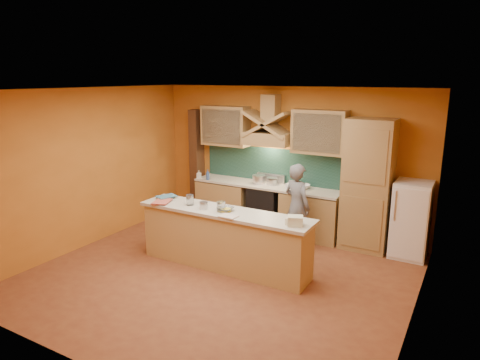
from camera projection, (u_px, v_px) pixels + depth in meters
The scene contains 36 objects.
floor at pixel (220, 275), 6.59m from camera, with size 5.50×5.00×0.01m, color brown.
ceiling at pixel (218, 90), 5.93m from camera, with size 5.50×5.00×0.01m, color white.
wall_back at pixel (287, 159), 8.37m from camera, with size 5.50×0.02×2.80m, color #BE6E25.
wall_front at pixel (81, 244), 4.14m from camera, with size 5.50×0.02×2.80m, color #BE6E25.
wall_left at pixel (88, 168), 7.57m from camera, with size 0.02×5.00×2.80m, color #BE6E25.
wall_right at pixel (420, 217), 4.94m from camera, with size 0.02×5.00×2.80m, color #BE6E25.
base_cabinet_left at pixel (225, 202), 8.95m from camera, with size 1.10×0.60×0.86m, color #A47F4B.
base_cabinet_right at pixel (311, 216), 8.04m from camera, with size 1.10×0.60×0.86m, color #A47F4B.
counter_top at pixel (266, 185), 8.38m from camera, with size 3.00×0.62×0.04m, color beige.
stove at pixel (266, 207), 8.49m from camera, with size 0.60×0.58×0.90m, color black.
backsplash at pixel (273, 165), 8.54m from camera, with size 3.00×0.03×0.70m, color #1A3B33.
range_hood at pixel (268, 138), 8.20m from camera, with size 0.92×0.50×0.24m, color #A47F4B.
hood_chimney at pixel (271, 108), 8.15m from camera, with size 0.30×0.30×0.50m, color #A47F4B.
upper_cabinet_left at pixel (226, 126), 8.70m from camera, with size 1.00×0.35×0.80m, color #A47F4B.
upper_cabinet_right at pixel (320, 132), 7.75m from camera, with size 1.00×0.35×0.80m, color #A47F4B.
pantry_column at pixel (368, 185), 7.39m from camera, with size 0.80×0.60×2.30m, color #A47F4B.
fridge at pixel (411, 220), 7.15m from camera, with size 0.58×0.60×1.30m, color white.
trim_column_left at pixel (197, 163), 9.28m from camera, with size 0.20×0.30×2.30m, color #472816.
island_body at pixel (224, 241), 6.79m from camera, with size 2.80×0.55×0.88m, color tan.
island_top at pixel (224, 212), 6.67m from camera, with size 2.90×0.62×0.05m, color beige.
person at pixel (297, 206), 7.50m from camera, with size 0.56×0.37×1.53m, color slate.
pot_large at pixel (259, 180), 8.44m from camera, with size 0.24×0.24×0.18m, color silver.
pot_small at pixel (272, 182), 8.36m from camera, with size 0.21×0.21×0.13m, color silver.
soap_bottle_a at pixel (199, 174), 8.87m from camera, with size 0.08×0.08×0.17m, color silver.
soap_bottle_b at pixel (208, 175), 8.73m from camera, with size 0.08×0.08×0.22m, color #304E86.
bowl_back at pixel (303, 186), 8.06m from camera, with size 0.25×0.25×0.08m, color silver.
dish_rack at pixel (295, 186), 8.01m from camera, with size 0.29×0.23×0.11m, color white.
book_lower at pixel (155, 201), 7.10m from camera, with size 0.26×0.35×0.03m, color #B75141.
book_upper at pixel (163, 195), 7.41m from camera, with size 0.23×0.32×0.02m, color #39677E.
jar_large at pixel (190, 200), 6.94m from camera, with size 0.12×0.12×0.17m, color silver.
jar_small at pixel (221, 207), 6.61m from camera, with size 0.13×0.13×0.15m, color silver.
kitchen_scale at pixel (204, 206), 6.73m from camera, with size 0.11×0.11×0.09m, color silver.
mixing_bowl at pixel (225, 209), 6.64m from camera, with size 0.25×0.25×0.06m, color silver.
cloth at pixel (229, 216), 6.37m from camera, with size 0.26×0.19×0.02m, color beige.
grocery_bag_a at pixel (295, 221), 5.98m from camera, with size 0.21×0.17×0.14m, color beige.
grocery_bag_b at pixel (292, 222), 6.01m from camera, with size 0.16×0.12×0.10m, color beige.
Camera 1 is at (3.25, -5.12, 2.99)m, focal length 32.00 mm.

